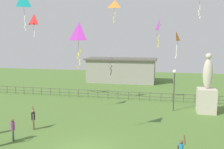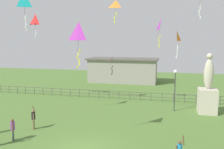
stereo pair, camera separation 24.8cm
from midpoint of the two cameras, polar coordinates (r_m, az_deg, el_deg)
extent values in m
cube|color=beige|center=(24.93, 21.90, -5.84)|extent=(1.68, 1.68, 2.36)
ellipsoid|color=beige|center=(24.46, 22.22, 0.12)|extent=(0.90, 0.76, 2.86)
sphere|color=beige|center=(24.30, 22.43, 4.05)|extent=(0.56, 0.56, 0.56)
cylinder|color=#38383D|center=(24.43, 14.92, -4.08)|extent=(0.10, 0.10, 3.79)
sphere|color=white|center=(24.09, 15.09, 0.68)|extent=(0.36, 0.36, 0.36)
cylinder|color=#3F4C47|center=(18.59, -22.02, -13.08)|extent=(0.14, 0.14, 0.79)
cylinder|color=#3F4C47|center=(18.45, -22.01, -13.25)|extent=(0.14, 0.14, 0.79)
cylinder|color=purple|center=(18.29, -22.13, -11.19)|extent=(0.29, 0.29, 0.56)
sphere|color=brown|center=(18.17, -22.20, -10.03)|extent=(0.21, 0.21, 0.21)
cylinder|color=brown|center=(18.49, -22.14, -11.09)|extent=(0.09, 0.09, 0.53)
cylinder|color=brown|center=(18.12, -22.11, -11.48)|extent=(0.09, 0.09, 0.53)
cylinder|color=#268CBF|center=(14.24, 16.20, -16.60)|extent=(0.28, 0.28, 0.55)
sphere|color=brown|center=(14.09, 16.26, -15.20)|extent=(0.21, 0.21, 0.21)
cylinder|color=brown|center=(14.12, 17.04, -14.71)|extent=(0.17, 0.20, 0.53)
cylinder|color=brown|center=(20.29, -17.74, -11.08)|extent=(0.14, 0.14, 0.79)
cylinder|color=brown|center=(20.14, -17.70, -11.22)|extent=(0.14, 0.14, 0.79)
cylinder|color=black|center=(20.00, -17.81, -9.31)|extent=(0.29, 0.29, 0.56)
sphere|color=#8C6647|center=(19.89, -17.86, -8.25)|extent=(0.21, 0.21, 0.21)
cylinder|color=#8C6647|center=(20.05, -17.77, -7.78)|extent=(0.24, 0.21, 0.54)
cylinder|color=#8C6647|center=(19.83, -17.76, -9.57)|extent=(0.09, 0.09, 0.53)
pyramid|color=orange|center=(25.00, 1.24, 16.19)|extent=(1.03, 0.56, 0.82)
cylinder|color=#4C381E|center=(24.74, 1.07, 15.33)|extent=(0.07, 0.45, 0.82)
cube|color=yellow|center=(24.71, 1.19, 14.37)|extent=(0.10, 0.04, 0.21)
cube|color=yellow|center=(24.70, 1.32, 13.86)|extent=(0.08, 0.05, 0.20)
cube|color=yellow|center=(24.63, 0.90, 13.36)|extent=(0.08, 0.05, 0.20)
cube|color=yellow|center=(24.61, 0.84, 12.85)|extent=(0.12, 0.04, 0.21)
cube|color=yellow|center=(24.60, 0.91, 12.34)|extent=(0.11, 0.04, 0.21)
cube|color=white|center=(20.07, 20.51, 15.10)|extent=(0.11, 0.05, 0.21)
cube|color=white|center=(20.05, 20.52, 14.48)|extent=(0.11, 0.03, 0.21)
cube|color=white|center=(19.97, 20.26, 13.88)|extent=(0.09, 0.01, 0.20)
cube|color=white|center=(19.98, 20.34, 13.24)|extent=(0.10, 0.03, 0.20)
cube|color=white|center=(20.00, 20.52, 12.59)|extent=(0.11, 0.05, 0.21)
pyramid|color=orange|center=(24.09, 15.34, 8.82)|extent=(0.56, 0.79, 0.98)
cylinder|color=#4C381E|center=(24.04, 15.60, 7.66)|extent=(0.26, 0.13, 0.98)
cube|color=white|center=(24.04, 15.57, 6.57)|extent=(0.09, 0.03, 0.20)
cube|color=white|center=(24.04, 15.52, 6.05)|extent=(0.09, 0.05, 0.20)
cube|color=white|center=(24.05, 15.50, 5.53)|extent=(0.10, 0.02, 0.20)
cube|color=white|center=(24.05, 15.43, 5.00)|extent=(0.10, 0.02, 0.20)
cube|color=white|center=(24.07, 15.45, 4.48)|extent=(0.09, 0.04, 0.20)
cube|color=white|center=(24.05, 15.29, 3.96)|extent=(0.11, 0.05, 0.21)
pyramid|color=#B22DB2|center=(27.61, 0.72, 3.81)|extent=(0.59, 0.80, 0.91)
cylinder|color=#4C381E|center=(27.68, 0.20, 2.88)|extent=(0.51, 0.07, 0.91)
cube|color=black|center=(27.75, 0.41, 1.93)|extent=(0.09, 0.01, 0.20)
cube|color=black|center=(27.73, 0.06, 1.47)|extent=(0.10, 0.03, 0.20)
cube|color=black|center=(27.79, 0.32, 1.03)|extent=(0.08, 0.03, 0.20)
cube|color=black|center=(27.81, 0.30, 0.57)|extent=(0.10, 0.04, 0.20)
cube|color=black|center=(27.83, 0.19, 0.12)|extent=(0.09, 0.04, 0.20)
pyramid|color=#B22DB2|center=(26.32, 11.93, 11.66)|extent=(0.69, 1.24, 1.30)
cylinder|color=#4C381E|center=(26.25, 11.46, 10.26)|extent=(0.41, 0.12, 1.30)
cube|color=yellow|center=(26.26, 11.59, 8.92)|extent=(0.09, 0.03, 0.20)
cube|color=yellow|center=(26.19, 11.24, 8.45)|extent=(0.09, 0.03, 0.20)
cube|color=yellow|center=(26.22, 11.40, 7.96)|extent=(0.12, 0.03, 0.21)
cube|color=yellow|center=(26.22, 11.36, 7.48)|extent=(0.10, 0.04, 0.21)
cube|color=yellow|center=(26.23, 11.37, 7.00)|extent=(0.10, 0.02, 0.21)
cube|color=yellow|center=(26.22, 11.31, 6.52)|extent=(0.11, 0.04, 0.21)
pyramid|color=#B22DB2|center=(16.69, -7.38, 9.92)|extent=(0.94, 0.75, 1.25)
cylinder|color=#4C381E|center=(16.38, -7.56, 7.78)|extent=(0.11, 0.63, 1.25)
cube|color=yellow|center=(16.40, -7.19, 5.60)|extent=(0.09, 0.05, 0.20)
cube|color=yellow|center=(16.40, -7.62, 4.83)|extent=(0.10, 0.04, 0.20)
cube|color=yellow|center=(16.41, -7.80, 4.05)|extent=(0.11, 0.03, 0.21)
cube|color=yellow|center=(16.43, -7.40, 3.30)|extent=(0.11, 0.02, 0.21)
cube|color=yellow|center=(16.45, -7.33, 2.54)|extent=(0.08, 0.03, 0.20)
cube|color=yellow|center=(16.46, -7.80, 1.76)|extent=(0.10, 0.05, 0.20)
pyramid|color=red|center=(28.87, -17.38, 12.31)|extent=(0.87, 0.52, 1.23)
cylinder|color=#4C381E|center=(28.65, -17.47, 11.12)|extent=(0.08, 0.40, 1.23)
cube|color=white|center=(28.62, -17.44, 9.96)|extent=(0.09, 0.03, 0.20)
cube|color=white|center=(28.61, -17.37, 9.53)|extent=(0.09, 0.05, 0.20)
cube|color=white|center=(28.60, -17.40, 9.08)|extent=(0.11, 0.04, 0.21)
cube|color=white|center=(28.60, -17.51, 8.64)|extent=(0.09, 0.02, 0.20)
pyramid|color=#19B2B2|center=(22.68, -19.80, 16.23)|extent=(1.09, 1.02, 1.41)
cylinder|color=#4C381E|center=(22.28, -19.71, 14.56)|extent=(0.36, 0.54, 1.41)
cube|color=white|center=(22.20, -19.53, 12.80)|extent=(0.11, 0.04, 0.21)
cube|color=white|center=(22.19, -19.60, 12.23)|extent=(0.11, 0.02, 0.21)
cube|color=white|center=(22.17, -19.46, 11.67)|extent=(0.10, 0.05, 0.20)
cube|color=white|center=(22.15, -19.43, 11.10)|extent=(0.12, 0.03, 0.21)
cube|color=white|center=(22.15, -19.58, 10.53)|extent=(0.08, 0.03, 0.20)
cube|color=white|center=(22.13, -19.33, 9.97)|extent=(0.12, 0.04, 0.21)
cylinder|color=#4C4742|center=(35.51, -24.65, -3.14)|extent=(0.06, 0.06, 0.95)
cylinder|color=#4C4742|center=(34.77, -23.04, -3.27)|extent=(0.06, 0.06, 0.95)
cylinder|color=#4C4742|center=(34.05, -21.33, -3.41)|extent=(0.06, 0.06, 0.95)
cylinder|color=#4C4742|center=(33.38, -19.60, -3.54)|extent=(0.06, 0.06, 0.95)
cylinder|color=#4C4742|center=(32.71, -17.70, -3.69)|extent=(0.06, 0.06, 0.95)
cylinder|color=#4C4742|center=(32.12, -15.85, -3.82)|extent=(0.06, 0.06, 0.95)
cylinder|color=#4C4742|center=(31.54, -13.83, -3.97)|extent=(0.06, 0.06, 0.95)
cylinder|color=#4C4742|center=(30.99, -11.76, -4.11)|extent=(0.06, 0.06, 0.95)
cylinder|color=#4C4742|center=(30.51, -9.66, -4.25)|extent=(0.06, 0.06, 0.95)
cylinder|color=#4C4742|center=(30.05, -7.46, -4.39)|extent=(0.06, 0.06, 0.95)
cylinder|color=#4C4742|center=(29.65, -5.22, -4.53)|extent=(0.06, 0.06, 0.95)
cylinder|color=#4C4742|center=(29.29, -2.89, -4.66)|extent=(0.06, 0.06, 0.95)
cylinder|color=#4C4742|center=(28.98, -0.51, -4.79)|extent=(0.06, 0.06, 0.95)
cylinder|color=#4C4742|center=(28.71, 1.94, -4.91)|extent=(0.06, 0.06, 0.95)
cylinder|color=#4C4742|center=(28.50, 4.43, -5.03)|extent=(0.06, 0.06, 0.95)
cylinder|color=#4C4742|center=(28.35, 6.95, -5.14)|extent=(0.06, 0.06, 0.95)
cylinder|color=#4C4742|center=(28.25, 9.45, -5.24)|extent=(0.06, 0.06, 0.95)
cylinder|color=#4C4742|center=(28.20, 12.01, -5.33)|extent=(0.06, 0.06, 0.95)
cylinder|color=#4C4742|center=(28.21, 14.55, -5.40)|extent=(0.06, 0.06, 0.95)
cylinder|color=#4C4742|center=(28.28, 17.06, -5.47)|extent=(0.06, 0.06, 0.95)
cylinder|color=#4C4742|center=(28.40, 19.54, -5.53)|extent=(0.06, 0.06, 0.95)
cylinder|color=#4C4742|center=(28.58, 22.15, -5.58)|extent=(0.06, 0.06, 0.95)
cylinder|color=#4C4742|center=(28.79, 24.51, -5.61)|extent=(0.06, 0.06, 0.95)
cube|color=#4C4742|center=(28.52, 3.03, -4.11)|extent=(36.00, 0.05, 0.05)
cube|color=#4C4742|center=(28.61, 3.03, -4.96)|extent=(36.00, 0.05, 0.05)
cube|color=gray|center=(40.42, 2.79, 0.88)|extent=(11.06, 4.51, 3.76)
cube|color=#59544C|center=(40.22, 2.80, 3.71)|extent=(11.66, 5.11, 0.24)
camera|label=1|loc=(0.12, -89.63, 0.05)|focal=38.57mm
camera|label=2|loc=(0.12, 90.37, -0.05)|focal=38.57mm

